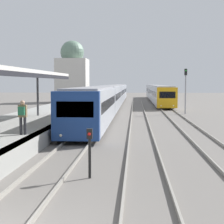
{
  "coord_description": "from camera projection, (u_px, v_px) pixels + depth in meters",
  "views": [
    {
      "loc": [
        3.15,
        -7.61,
        3.36
      ],
      "look_at": [
        1.77,
        14.82,
        1.6
      ],
      "focal_mm": 60.0,
      "sensor_mm": 36.0,
      "label": 1
    }
  ],
  "objects": [
    {
      "name": "signal_mast_far",
      "position": [
        186.0,
        85.0,
        40.23
      ],
      "size": [
        0.28,
        0.29,
        4.86
      ],
      "color": "gray",
      "rests_on": "ground_plane"
    },
    {
      "name": "signal_post_near",
      "position": [
        90.0,
        147.0,
        13.1
      ],
      "size": [
        0.2,
        0.21,
        1.76
      ],
      "color": "black",
      "rests_on": "ground_plane"
    },
    {
      "name": "train_near",
      "position": [
        112.0,
        95.0,
        50.52
      ],
      "size": [
        2.57,
        61.97,
        3.03
      ],
      "color": "navy",
      "rests_on": "ground_plane"
    },
    {
      "name": "train_far",
      "position": [
        157.0,
        93.0,
        66.79
      ],
      "size": [
        2.52,
        42.79,
        2.92
      ],
      "color": "gold",
      "rests_on": "ground_plane"
    },
    {
      "name": "distant_domed_building",
      "position": [
        72.0,
        74.0,
        64.79
      ],
      "size": [
        5.28,
        5.28,
        10.63
      ],
      "color": "silver",
      "rests_on": "ground_plane"
    },
    {
      "name": "person_on_platform",
      "position": [
        22.0,
        114.0,
        18.0
      ],
      "size": [
        0.4,
        0.4,
        1.66
      ],
      "color": "#2D2D33",
      "rests_on": "station_platform"
    }
  ]
}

